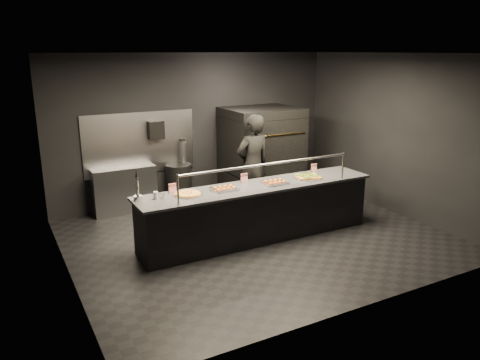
{
  "coord_description": "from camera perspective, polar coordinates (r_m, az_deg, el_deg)",
  "views": [
    {
      "loc": [
        -3.74,
        -6.28,
        3.06
      ],
      "look_at": [
        -0.23,
        0.2,
        0.99
      ],
      "focal_mm": 35.0,
      "sensor_mm": 36.0,
      "label": 1
    }
  ],
  "objects": [
    {
      "name": "room",
      "position": [
        7.51,
        1.93,
        3.64
      ],
      "size": [
        6.04,
        6.0,
        3.0
      ],
      "color": "black",
      "rests_on": "ground"
    },
    {
      "name": "pizza_oven",
      "position": [
        9.79,
        2.61,
        3.29
      ],
      "size": [
        1.5,
        1.23,
        1.91
      ],
      "color": "black",
      "rests_on": "ground"
    },
    {
      "name": "round_pizza",
      "position": [
        7.16,
        -6.35,
        -1.7
      ],
      "size": [
        0.46,
        0.46,
        0.03
      ],
      "color": "silver",
      "rests_on": "service_counter"
    },
    {
      "name": "worker",
      "position": [
        8.74,
        1.57,
        1.77
      ],
      "size": [
        0.73,
        0.51,
        1.92
      ],
      "primitive_type": "imported",
      "rotation": [
        0.0,
        0.0,
        3.21
      ],
      "color": "black",
      "rests_on": "ground"
    },
    {
      "name": "trash_bin",
      "position": [
        9.46,
        -7.45,
        -0.63
      ],
      "size": [
        0.51,
        0.51,
        0.85
      ],
      "primitive_type": "cylinder",
      "color": "black",
      "rests_on": "ground"
    },
    {
      "name": "fire_extinguisher",
      "position": [
        9.53,
        -6.98,
        3.43
      ],
      "size": [
        0.14,
        0.14,
        0.51
      ],
      "color": "#B2B2B7",
      "rests_on": "room"
    },
    {
      "name": "condiment_jar",
      "position": [
        7.03,
        -9.98,
        -1.84
      ],
      "size": [
        0.17,
        0.07,
        0.11
      ],
      "color": "silver",
      "rests_on": "service_counter"
    },
    {
      "name": "slider_tray_b",
      "position": [
        7.72,
        4.31,
        -0.29
      ],
      "size": [
        0.42,
        0.32,
        0.06
      ],
      "color": "silver",
      "rests_on": "service_counter"
    },
    {
      "name": "slider_tray_a",
      "position": [
        7.36,
        -1.91,
        -1.05
      ],
      "size": [
        0.46,
        0.39,
        0.06
      ],
      "color": "silver",
      "rests_on": "service_counter"
    },
    {
      "name": "square_pizza",
      "position": [
        8.14,
        8.27,
        0.4
      ],
      "size": [
        0.5,
        0.5,
        0.05
      ],
      "color": "silver",
      "rests_on": "service_counter"
    },
    {
      "name": "beer_tap",
      "position": [
        6.98,
        -12.38,
        -1.37
      ],
      "size": [
        0.12,
        0.18,
        0.48
      ],
      "color": "silver",
      "rests_on": "service_counter"
    },
    {
      "name": "prep_shelf",
      "position": [
        9.24,
        -13.88,
        -1.21
      ],
      "size": [
        1.2,
        0.35,
        0.9
      ],
      "primitive_type": "cube",
      "color": "#99999E",
      "rests_on": "ground"
    },
    {
      "name": "towel_dispenser",
      "position": [
        9.25,
        -10.23,
        6.02
      ],
      "size": [
        0.3,
        0.2,
        0.35
      ],
      "primitive_type": "cube",
      "color": "black",
      "rests_on": "room"
    },
    {
      "name": "service_counter",
      "position": [
        7.76,
        2.19,
        -3.89
      ],
      "size": [
        4.1,
        0.78,
        1.37
      ],
      "color": "black",
      "rests_on": "ground"
    },
    {
      "name": "tent_cards",
      "position": [
        7.81,
        0.89,
        0.33
      ],
      "size": [
        2.83,
        0.04,
        0.15
      ],
      "color": "white",
      "rests_on": "service_counter"
    }
  ]
}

